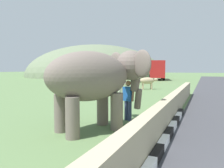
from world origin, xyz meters
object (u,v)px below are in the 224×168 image
at_px(elephant, 98,77).
at_px(bus_red, 157,69).
at_px(person_handler, 128,98).
at_px(cow_near, 115,85).
at_px(cow_mid, 148,81).
at_px(bus_orange, 115,69).

xyz_separation_m(elephant, bus_red, (34.52, 4.96, 0.23)).
xyz_separation_m(person_handler, cow_near, (7.37, 3.56, -0.06)).
bearing_deg(cow_mid, bus_orange, 42.77).
relative_size(person_handler, cow_mid, 0.89).
relative_size(bus_red, cow_near, 4.51).
distance_m(person_handler, cow_near, 8.18).
bearing_deg(person_handler, cow_near, 25.76).
bearing_deg(bus_orange, person_handler, -156.66).
xyz_separation_m(elephant, person_handler, (1.64, -0.56, -0.92)).
xyz_separation_m(bus_red, cow_near, (-25.51, -1.96, -1.21)).
distance_m(cow_near, cow_mid, 6.37).
distance_m(elephant, bus_orange, 23.64).
xyz_separation_m(bus_red, cow_mid, (-19.23, -3.01, -1.21)).
bearing_deg(elephant, cow_near, 18.41).
xyz_separation_m(bus_orange, cow_mid, (-6.84, -6.33, -1.21)).
height_order(elephant, bus_red, bus_red).
distance_m(person_handler, bus_orange, 22.35).
bearing_deg(bus_orange, cow_mid, -137.23).
bearing_deg(cow_near, cow_mid, -9.45).
relative_size(bus_orange, cow_near, 5.18).
relative_size(elephant, cow_near, 2.10).
distance_m(bus_orange, bus_red, 12.82).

